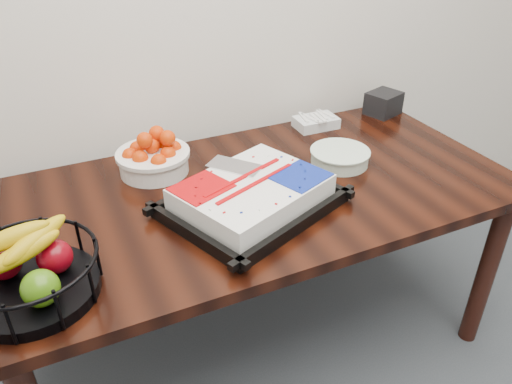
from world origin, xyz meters
name	(u,v)px	position (x,y,z in m)	size (l,w,h in m)	color
table	(257,208)	(0.00, 2.00, 0.66)	(1.80, 0.90, 0.75)	black
cake_tray	(252,196)	(-0.07, 1.89, 0.80)	(0.62, 0.56, 0.10)	black
tangerine_bowl	(153,154)	(-0.29, 2.26, 0.82)	(0.26, 0.26, 0.17)	white
fruit_basket	(28,271)	(-0.74, 1.76, 0.83)	(0.35, 0.35, 0.19)	black
plate_stack	(340,157)	(0.36, 2.03, 0.78)	(0.22, 0.22, 0.05)	white
fork_bag	(316,122)	(0.45, 2.35, 0.78)	(0.18, 0.12, 0.05)	silver
napkin_box	(383,103)	(0.80, 2.35, 0.80)	(0.14, 0.12, 0.10)	black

